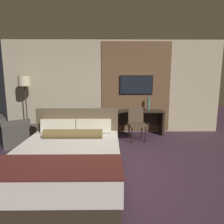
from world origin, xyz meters
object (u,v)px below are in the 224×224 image
Objects in this scene: desk at (136,118)px; vase_tall at (149,104)px; book at (128,110)px; armchair_by_window at (16,134)px; tv at (136,85)px; desk_chair at (136,121)px; floor_lamp at (25,86)px; bed at (69,160)px.

vase_tall reaches higher than desk.
armchair_by_window is at bearing -165.13° from book.
vase_tall is 1.53× the size of book.
desk is 1.57× the size of tv.
book is (-0.18, 0.53, 0.20)m from desk_chair.
floor_lamp is at bearing -35.50° from armchair_by_window.
tv is 0.58× the size of floor_lamp.
desk_chair is 0.77× the size of armchair_by_window.
book is (1.25, 2.61, 0.42)m from bed.
desk is 0.57m from vase_tall.
desk is at bearing 60.93° from bed.
book reaches higher than desk.
vase_tall is at bearing 48.27° from desk_chair.
tv is at bearing 62.61° from bed.
bed is 5.57× the size of vase_tall.
desk_chair is at bearing -97.06° from desk.
armchair_by_window reaches higher than book.
armchair_by_window is (-3.15, -0.26, -0.28)m from desk_chair.
book is at bearing 1.33° from floor_lamp.
floor_lamp is (-3.22, -0.35, -0.02)m from tv.
tv is (0.00, 0.20, 0.99)m from desk.
book is (-0.25, -0.28, -0.74)m from tv.
desk is at bearing 18.45° from book.
floor_lamp is at bearing -173.79° from tv.
desk_chair is at bearing 55.68° from bed.
armchair_by_window is 0.67× the size of floor_lamp.
tv is (1.50, 2.89, 1.15)m from bed.
bed is 8.52× the size of book.
bed reaches higher than book.
tv is 1.13× the size of desk_chair.
desk is 0.62m from desk_chair.
floor_lamp is 6.69× the size of book.
vase_tall is (0.36, 0.03, 0.44)m from desk.
desk is 1.37× the size of armchair_by_window.
vase_tall is (1.86, 2.72, 0.60)m from bed.
armchair_by_window is 3.11m from book.
desk is at bearing -110.09° from armchair_by_window.
armchair_by_window reaches higher than desk.
tv reaches higher than vase_tall.
vase_tall is (0.44, 0.64, 0.39)m from desk_chair.
desk is 0.91× the size of floor_lamp.
vase_tall is at bearing 2.88° from floor_lamp.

